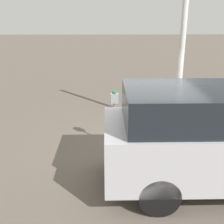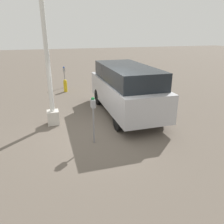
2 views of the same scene
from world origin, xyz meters
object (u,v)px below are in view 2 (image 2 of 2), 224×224
Objects in this scene: lamp_post at (49,79)px; fire_hydrant at (65,86)px; parking_meter_far at (64,72)px; parked_van at (126,88)px; parking_meter_near at (93,110)px.

fire_hydrant is at bearing -11.27° from lamp_post.
fire_hydrant is (-1.11, 0.08, -0.62)m from parking_meter_far.
parked_van reaches higher than parking_meter_far.
fire_hydrant is at bearing -3.47° from parking_meter_near.
parking_meter_far is 6.06m from lamp_post.
parking_meter_near is at bearing 175.69° from parking_meter_far.
lamp_post is at bearing 25.63° from parking_meter_near.
parking_meter_far is at bearing 20.58° from parked_van.
parking_meter_near is at bearing 139.86° from parked_van.
parking_meter_near is 2.10× the size of fire_hydrant.
parked_van is (0.28, -3.11, -0.63)m from lamp_post.
lamp_post is 7.31× the size of fire_hydrant.
parking_meter_far is at bearing -4.01° from fire_hydrant.
lamp_post is (-5.92, 1.04, 0.80)m from parking_meter_far.
parking_meter_far is 1.80× the size of fire_hydrant.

